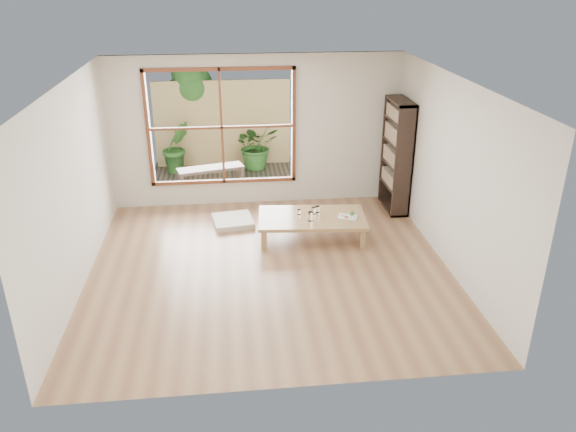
% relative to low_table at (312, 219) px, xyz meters
% --- Properties ---
extents(ground, '(5.00, 5.00, 0.00)m').
position_rel_low_table_xyz_m(ground, '(-0.73, -0.88, -0.32)').
color(ground, '#9F794F').
rests_on(ground, ground).
extents(low_table, '(1.71, 1.06, 0.36)m').
position_rel_low_table_xyz_m(low_table, '(0.00, 0.00, 0.00)').
color(low_table, tan).
rests_on(low_table, ground).
extents(floor_cushion, '(0.71, 0.71, 0.09)m').
position_rel_low_table_xyz_m(floor_cushion, '(-1.22, 0.66, -0.27)').
color(floor_cushion, beige).
rests_on(floor_cushion, ground).
extents(bookshelf, '(0.31, 0.86, 1.91)m').
position_rel_low_table_xyz_m(bookshelf, '(1.59, 1.02, 0.64)').
color(bookshelf, '#2F201A').
rests_on(bookshelf, ground).
extents(glass_tall, '(0.08, 0.08, 0.14)m').
position_rel_low_table_xyz_m(glass_tall, '(-0.05, -0.15, 0.11)').
color(glass_tall, silver).
rests_on(glass_tall, low_table).
extents(glass_mid, '(0.07, 0.07, 0.11)m').
position_rel_low_table_xyz_m(glass_mid, '(0.04, 0.11, 0.10)').
color(glass_mid, silver).
rests_on(glass_mid, low_table).
extents(glass_short, '(0.08, 0.08, 0.10)m').
position_rel_low_table_xyz_m(glass_short, '(0.11, 0.16, 0.09)').
color(glass_short, silver).
rests_on(glass_short, low_table).
extents(glass_small, '(0.06, 0.06, 0.08)m').
position_rel_low_table_xyz_m(glass_small, '(-0.19, 0.11, 0.08)').
color(glass_small, silver).
rests_on(glass_small, low_table).
extents(food_tray, '(0.34, 0.29, 0.09)m').
position_rel_low_table_xyz_m(food_tray, '(0.56, -0.09, 0.06)').
color(food_tray, white).
rests_on(food_tray, low_table).
extents(deck, '(2.80, 2.00, 0.05)m').
position_rel_low_table_xyz_m(deck, '(-1.33, 2.68, -0.32)').
color(deck, '#3E372D').
rests_on(deck, ground).
extents(garden_bench, '(1.29, 0.67, 0.39)m').
position_rel_low_table_xyz_m(garden_bench, '(-1.59, 2.34, 0.04)').
color(garden_bench, '#2F201A').
rests_on(garden_bench, deck).
extents(bamboo_fence, '(2.80, 0.06, 1.80)m').
position_rel_low_table_xyz_m(bamboo_fence, '(-1.33, 3.68, 0.58)').
color(bamboo_fence, tan).
rests_on(bamboo_fence, ground).
extents(shrub_right, '(1.11, 1.04, 1.00)m').
position_rel_low_table_xyz_m(shrub_right, '(-0.66, 3.35, 0.21)').
color(shrub_right, '#2E5B21').
rests_on(shrub_right, deck).
extents(shrub_left, '(0.72, 0.66, 1.06)m').
position_rel_low_table_xyz_m(shrub_left, '(-2.29, 3.31, 0.24)').
color(shrub_left, '#2E5B21').
rests_on(shrub_left, deck).
extents(garden_tree, '(1.04, 0.85, 2.22)m').
position_rel_low_table_xyz_m(garden_tree, '(-2.01, 3.98, 1.31)').
color(garden_tree, '#4C3D2D').
rests_on(garden_tree, ground).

